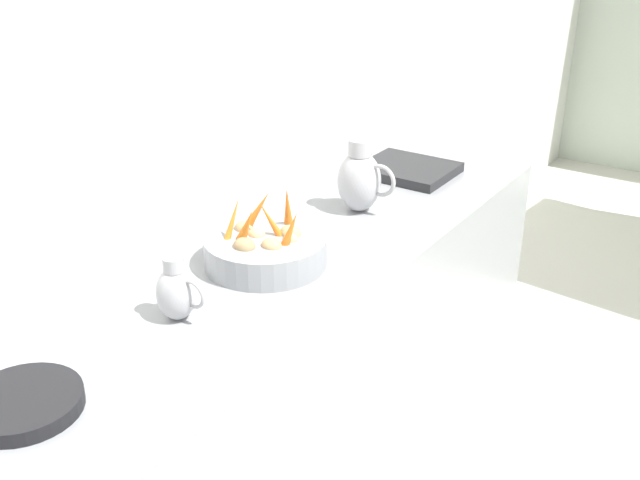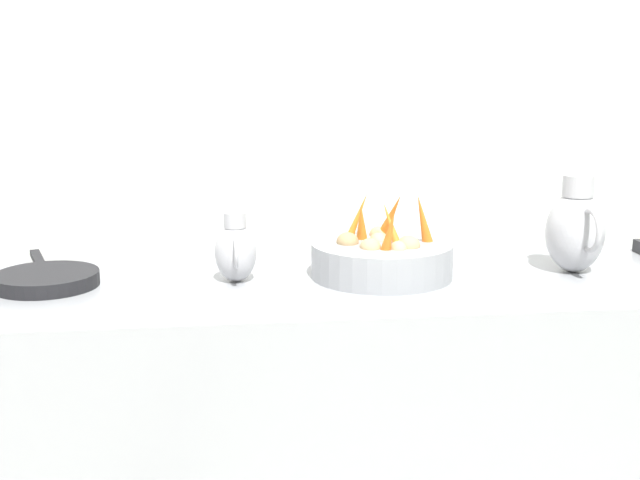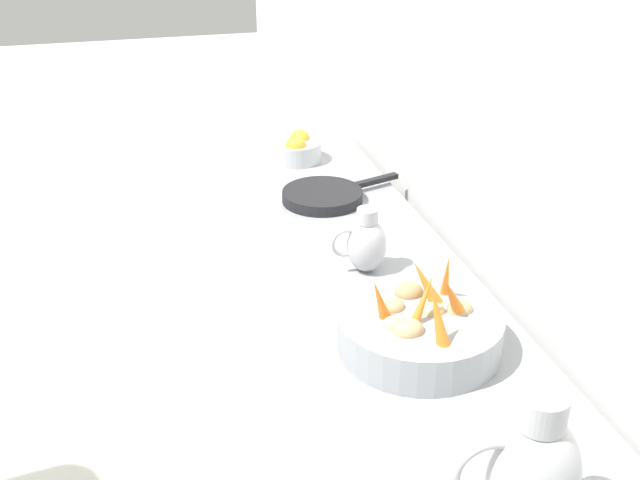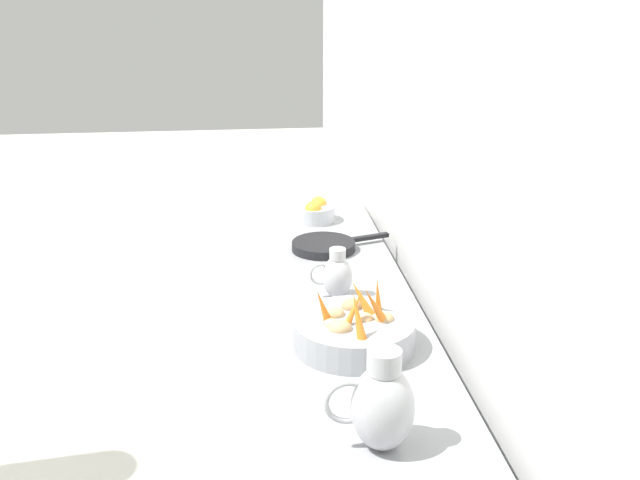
{
  "view_description": "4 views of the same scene",
  "coord_description": "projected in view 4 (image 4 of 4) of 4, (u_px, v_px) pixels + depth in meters",
  "views": [
    {
      "loc": [
        -0.36,
        -1.31,
        1.86
      ],
      "look_at": [
        -1.37,
        0.19,
        1.02
      ],
      "focal_mm": 41.68,
      "sensor_mm": 36.0,
      "label": 1
    },
    {
      "loc": [
        0.37,
        -0.18,
        1.4
      ],
      "look_at": [
        -1.39,
        0.04,
        1.01
      ],
      "focal_mm": 45.23,
      "sensor_mm": 36.0,
      "label": 2
    },
    {
      "loc": [
        -1.0,
        1.55,
        1.85
      ],
      "look_at": [
        -1.44,
        -0.09,
        1.0
      ],
      "focal_mm": 43.81,
      "sensor_mm": 36.0,
      "label": 3
    },
    {
      "loc": [
        -1.25,
        2.26,
        1.95
      ],
      "look_at": [
        -1.52,
        -0.18,
        1.07
      ],
      "focal_mm": 43.69,
      "sensor_mm": 36.0,
      "label": 4
    }
  ],
  "objects": [
    {
      "name": "vegetable_colander",
      "position": [
        354.0,
        331.0,
        2.29
      ],
      "size": [
        0.36,
        0.36,
        0.22
      ],
      "color": "gray",
      "rests_on": "prep_counter"
    },
    {
      "name": "metal_pitcher_short",
      "position": [
        337.0,
        275.0,
        2.62
      ],
      "size": [
        0.15,
        0.1,
        0.17
      ],
      "color": "#A3A3A8",
      "rests_on": "prep_counter"
    },
    {
      "name": "orange_bowl",
      "position": [
        314.0,
        212.0,
        3.41
      ],
      "size": [
        0.18,
        0.18,
        0.1
      ],
      "color": "#ADAFB5",
      "rests_on": "prep_counter"
    },
    {
      "name": "prep_counter",
      "position": [
        330.0,
        433.0,
        2.65
      ],
      "size": [
        0.61,
        3.02,
        0.87
      ],
      "primitive_type": "cube",
      "color": "gray",
      "rests_on": "ground_plane"
    },
    {
      "name": "metal_pitcher_tall",
      "position": [
        382.0,
        404.0,
        1.79
      ],
      "size": [
        0.21,
        0.15,
        0.25
      ],
      "color": "#A3A3A8",
      "rests_on": "prep_counter"
    },
    {
      "name": "tile_wall_left",
      "position": [
        528.0,
        160.0,
        1.86
      ],
      "size": [
        0.1,
        7.74,
        3.0
      ],
      "primitive_type": "cube",
      "color": "white",
      "rests_on": "ground_plane"
    },
    {
      "name": "skillet_on_counter",
      "position": [
        325.0,
        246.0,
        3.08
      ],
      "size": [
        0.4,
        0.25,
        0.03
      ],
      "color": "black",
      "rests_on": "prep_counter"
    }
  ]
}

